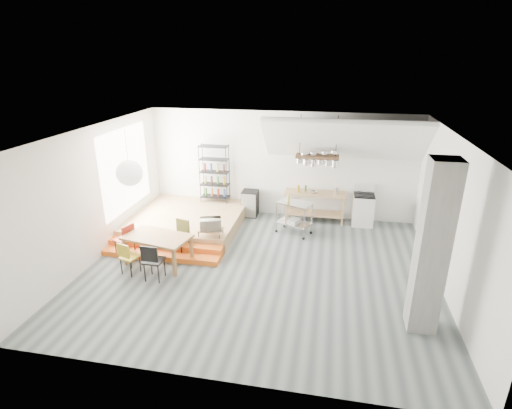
% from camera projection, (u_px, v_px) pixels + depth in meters
% --- Properties ---
extents(floor, '(8.00, 8.00, 0.00)m').
position_uv_depth(floor, '(259.00, 269.00, 9.40)').
color(floor, '#4A5255').
rests_on(floor, ground).
extents(wall_back, '(8.00, 0.04, 3.20)m').
position_uv_depth(wall_back, '(281.00, 165.00, 12.04)').
color(wall_back, silver).
rests_on(wall_back, ground).
extents(wall_left, '(0.04, 7.00, 3.20)m').
position_uv_depth(wall_left, '(96.00, 194.00, 9.54)').
color(wall_left, silver).
rests_on(wall_left, ground).
extents(wall_right, '(0.04, 7.00, 3.20)m').
position_uv_depth(wall_right, '(453.00, 219.00, 8.12)').
color(wall_right, silver).
rests_on(wall_right, ground).
extents(ceiling, '(8.00, 7.00, 0.02)m').
position_uv_depth(ceiling, '(260.00, 133.00, 8.26)').
color(ceiling, white).
rests_on(ceiling, wall_back).
extents(slope_ceiling, '(4.40, 1.44, 1.32)m').
position_uv_depth(slope_ceiling, '(344.00, 140.00, 10.84)').
color(slope_ceiling, white).
rests_on(slope_ceiling, wall_back).
extents(window_pane, '(0.02, 2.50, 2.20)m').
position_uv_depth(window_pane, '(126.00, 169.00, 10.84)').
color(window_pane, white).
rests_on(window_pane, wall_left).
extents(platform, '(3.00, 3.00, 0.40)m').
position_uv_depth(platform, '(188.00, 220.00, 11.61)').
color(platform, '#9C7A4E').
rests_on(platform, ground).
extents(step_lower, '(3.00, 0.35, 0.13)m').
position_uv_depth(step_lower, '(161.00, 256.00, 9.87)').
color(step_lower, orange).
rests_on(step_lower, ground).
extents(step_upper, '(3.00, 0.35, 0.27)m').
position_uv_depth(step_upper, '(166.00, 247.00, 10.16)').
color(step_upper, orange).
rests_on(step_upper, ground).
extents(concrete_column, '(0.50, 0.50, 3.20)m').
position_uv_depth(concrete_column, '(432.00, 249.00, 6.87)').
color(concrete_column, slate).
rests_on(concrete_column, ground).
extents(kitchen_counter, '(1.80, 0.60, 0.91)m').
position_uv_depth(kitchen_counter, '(315.00, 201.00, 11.87)').
color(kitchen_counter, '#9C7A4E').
rests_on(kitchen_counter, ground).
extents(stove, '(0.60, 0.60, 1.18)m').
position_uv_depth(stove, '(363.00, 209.00, 11.68)').
color(stove, white).
rests_on(stove, ground).
extents(pot_rack, '(1.20, 0.50, 1.43)m').
position_uv_depth(pot_rack, '(318.00, 159.00, 11.18)').
color(pot_rack, '#442D1B').
rests_on(pot_rack, ceiling).
extents(wire_shelving, '(0.88, 0.38, 1.80)m').
position_uv_depth(wire_shelving, '(214.00, 173.00, 12.22)').
color(wire_shelving, black).
rests_on(wire_shelving, platform).
extents(microwave_shelf, '(0.60, 0.40, 0.16)m').
position_uv_depth(microwave_shelf, '(211.00, 230.00, 10.14)').
color(microwave_shelf, '#9C7A4E').
rests_on(microwave_shelf, platform).
extents(paper_lantern, '(0.60, 0.60, 0.60)m').
position_uv_depth(paper_lantern, '(129.00, 173.00, 9.08)').
color(paper_lantern, white).
rests_on(paper_lantern, ceiling).
extents(dining_table, '(1.67, 1.15, 0.73)m').
position_uv_depth(dining_table, '(157.00, 239.00, 9.42)').
color(dining_table, olive).
rests_on(dining_table, ground).
extents(chair_mustard, '(0.46, 0.46, 0.80)m').
position_uv_depth(chair_mustard, '(127.00, 256.00, 9.01)').
color(chair_mustard, gold).
rests_on(chair_mustard, ground).
extents(chair_black, '(0.41, 0.41, 0.89)m').
position_uv_depth(chair_black, '(152.00, 259.00, 8.73)').
color(chair_black, black).
rests_on(chair_black, ground).
extents(chair_olive, '(0.49, 0.49, 0.87)m').
position_uv_depth(chair_olive, '(181.00, 234.00, 9.99)').
color(chair_olive, brown).
rests_on(chair_olive, ground).
extents(chair_red, '(0.51, 0.51, 0.87)m').
position_uv_depth(chair_red, '(126.00, 237.00, 9.79)').
color(chair_red, '#9E2516').
rests_on(chair_red, ground).
extents(rolling_cart, '(1.05, 0.83, 0.92)m').
position_uv_depth(rolling_cart, '(294.00, 213.00, 11.05)').
color(rolling_cart, silver).
rests_on(rolling_cart, ground).
extents(mini_fridge, '(0.48, 0.48, 0.81)m').
position_uv_depth(mini_fridge, '(250.00, 203.00, 12.35)').
color(mini_fridge, black).
rests_on(mini_fridge, ground).
extents(microwave, '(0.62, 0.51, 0.30)m').
position_uv_depth(microwave, '(211.00, 224.00, 10.08)').
color(microwave, beige).
rests_on(microwave, microwave_shelf).
extents(bowl, '(0.28, 0.28, 0.05)m').
position_uv_depth(bowl, '(314.00, 192.00, 11.72)').
color(bowl, silver).
rests_on(bowl, kitchen_counter).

